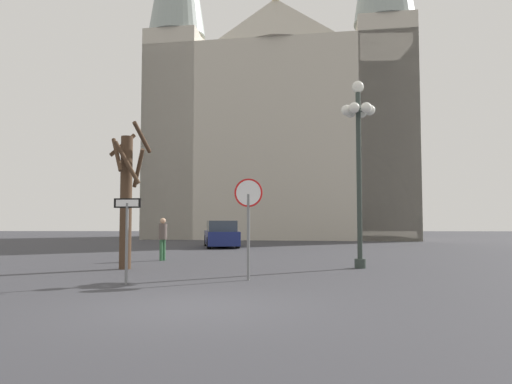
# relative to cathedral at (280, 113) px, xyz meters

# --- Properties ---
(ground_plane) EXTENTS (120.00, 120.00, 0.00)m
(ground_plane) POSITION_rel_cathedral_xyz_m (-2.63, -32.19, -10.91)
(ground_plane) COLOR #38383D
(cathedral) EXTENTS (23.19, 13.33, 34.58)m
(cathedral) POSITION_rel_cathedral_xyz_m (0.00, 0.00, 0.00)
(cathedral) COLOR #BCB5A5
(cathedral) RESTS_ON ground
(stop_sign) EXTENTS (0.74, 0.16, 2.63)m
(stop_sign) POSITION_rel_cathedral_xyz_m (-1.76, -28.35, -9.08)
(stop_sign) COLOR slate
(stop_sign) RESTS_ON ground
(one_way_arrow_sign) EXTENTS (0.68, 0.10, 2.08)m
(one_way_arrow_sign) POSITION_rel_cathedral_xyz_m (-4.69, -29.17, -9.57)
(one_way_arrow_sign) COLOR slate
(one_way_arrow_sign) RESTS_ON ground
(street_lamp) EXTENTS (1.12, 1.02, 6.14)m
(street_lamp) POSITION_rel_cathedral_xyz_m (1.75, -25.22, -6.70)
(street_lamp) COLOR #2D3833
(street_lamp) RESTS_ON ground
(bare_tree) EXTENTS (1.33, 1.32, 4.62)m
(bare_tree) POSITION_rel_cathedral_xyz_m (-5.76, -25.64, -8.54)
(bare_tree) COLOR #473323
(bare_tree) RESTS_ON ground
(parked_car_near_navy) EXTENTS (2.48, 4.64, 1.53)m
(parked_car_near_navy) POSITION_rel_cathedral_xyz_m (-3.86, -13.27, -10.20)
(parked_car_near_navy) COLOR navy
(parked_car_near_navy) RESTS_ON ground
(pedestrian_walking) EXTENTS (0.32, 0.32, 1.64)m
(pedestrian_walking) POSITION_rel_cathedral_xyz_m (-5.27, -22.46, -9.92)
(pedestrian_walking) COLOR #33663F
(pedestrian_walking) RESTS_ON ground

